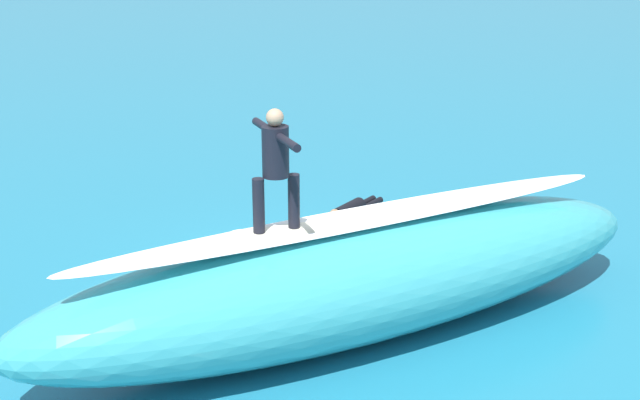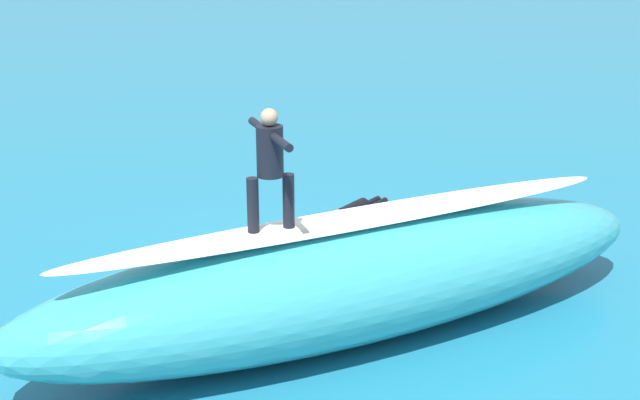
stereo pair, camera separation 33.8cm
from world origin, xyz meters
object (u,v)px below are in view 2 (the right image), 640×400
at_px(surfer_riding, 270,160).
at_px(surfboard_paddling, 352,220).
at_px(surfer_paddling, 356,209).
at_px(surfboard_riding, 272,233).

height_order(surfer_riding, surfboard_paddling, surfer_riding).
xyz_separation_m(surfer_riding, surfer_paddling, (-2.35, -4.59, -2.38)).
xyz_separation_m(surfboard_riding, surfer_riding, (0.00, 0.00, 0.94)).
xyz_separation_m(surfboard_riding, surfboard_paddling, (-2.26, -4.51, -1.61)).
bearing_deg(surfboard_riding, surfer_paddling, -125.74).
bearing_deg(surfer_riding, surfer_paddling, -125.74).
bearing_deg(surfboard_riding, surfboard_paddling, -125.24).
distance_m(surfer_riding, surfer_paddling, 5.68).
height_order(surfer_riding, surfer_paddling, surfer_riding).
distance_m(surfboard_riding, surfer_paddling, 5.36).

